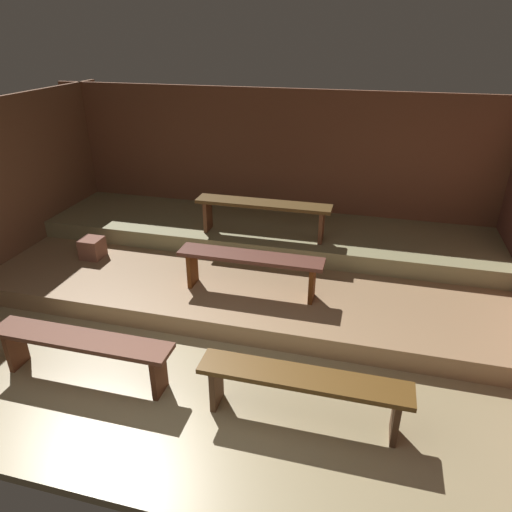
{
  "coord_description": "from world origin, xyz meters",
  "views": [
    {
      "loc": [
        1.39,
        -2.24,
        3.02
      ],
      "look_at": [
        0.09,
        2.8,
        0.43
      ],
      "focal_mm": 32.64,
      "sensor_mm": 36.0,
      "label": 1
    }
  ],
  "objects": [
    {
      "name": "wall_back",
      "position": [
        0.0,
        4.49,
        1.12
      ],
      "size": [
        7.11,
        0.06,
        2.24
      ],
      "primitive_type": "cube",
      "color": "brown",
      "rests_on": "ground"
    },
    {
      "name": "bench_floor_right",
      "position": [
        1.03,
        0.71,
        0.38
      ],
      "size": [
        1.75,
        0.3,
        0.47
      ],
      "color": "brown",
      "rests_on": "ground"
    },
    {
      "name": "ground",
      "position": [
        0.0,
        2.23,
        -0.04
      ],
      "size": [
        7.11,
        5.26,
        0.08
      ],
      "primitive_type": "cube",
      "color": "#998861"
    },
    {
      "name": "platform_middle",
      "position": [
        0.0,
        3.75,
        0.35
      ],
      "size": [
        6.31,
        1.42,
        0.23
      ],
      "primitive_type": "cube",
      "color": "#908B61",
      "rests_on": "platform_lower"
    },
    {
      "name": "bench_lower_center",
      "position": [
        0.16,
        2.28,
        0.61
      ],
      "size": [
        1.67,
        0.3,
        0.47
      ],
      "color": "brown",
      "rests_on": "platform_lower"
    },
    {
      "name": "bench_floor_left",
      "position": [
        -1.03,
        0.71,
        0.38
      ],
      "size": [
        1.75,
        0.3,
        0.47
      ],
      "color": "brown",
      "rests_on": "ground"
    },
    {
      "name": "bench_middle_center",
      "position": [
        0.03,
        3.38,
        0.85
      ],
      "size": [
        1.81,
        0.3,
        0.47
      ],
      "color": "brown",
      "rests_on": "platform_middle"
    },
    {
      "name": "platform_lower",
      "position": [
        0.0,
        3.01,
        0.12
      ],
      "size": [
        6.31,
        2.9,
        0.23
      ],
      "primitive_type": "cube",
      "color": "#9E7C57",
      "rests_on": "ground"
    },
    {
      "name": "wooden_crate_lower",
      "position": [
        -2.12,
        2.61,
        0.37
      ],
      "size": [
        0.27,
        0.27,
        0.27
      ],
      "primitive_type": "cube",
      "color": "brown",
      "rests_on": "platform_lower"
    }
  ]
}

